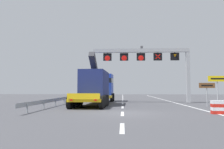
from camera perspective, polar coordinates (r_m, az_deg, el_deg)
ground at (r=15.71m, az=3.28°, el=-9.82°), size 112.00×112.00×0.00m
lane_markings at (r=37.12m, az=2.76°, el=-6.31°), size 0.20×57.52×0.01m
edge_line_right at (r=28.38m, az=15.79°, el=-6.96°), size 0.20×63.00×0.01m
overhead_lane_gantry at (r=27.48m, az=10.33°, el=4.06°), size 11.88×0.90×6.90m
heavy_haul_truck_yellow at (r=25.98m, az=-3.51°, el=-3.03°), size 3.46×14.14×5.30m
exit_sign_yellow at (r=20.93m, az=25.41°, el=-2.14°), size 1.58×0.15×2.79m
tourist_info_sign_brown at (r=23.56m, az=23.14°, el=-3.29°), size 1.53×0.15×2.27m
crash_barrier_striped at (r=16.67m, az=25.79°, el=-7.55°), size 1.02×0.55×0.90m
guardrail_left at (r=30.59m, az=-9.91°, el=-5.76°), size 0.13×32.42×0.76m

